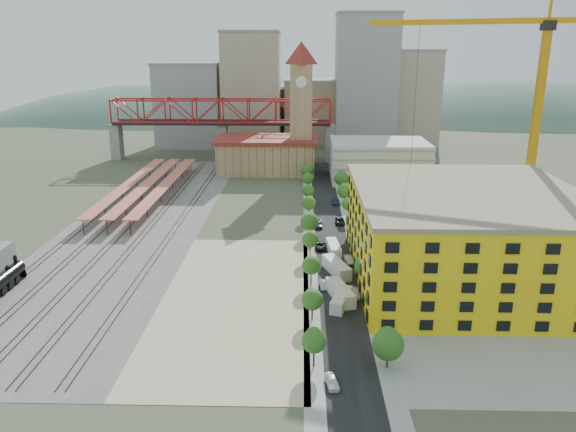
{
  "coord_description": "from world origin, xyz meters",
  "views": [
    {
      "loc": [
        8.53,
        -129.3,
        46.33
      ],
      "look_at": [
        5.49,
        -9.73,
        10.0
      ],
      "focal_mm": 35.0,
      "sensor_mm": 36.0,
      "label": 1
    }
  ],
  "objects_px": {
    "site_trailer_d": "(334,248)",
    "car_0": "(332,382)",
    "tower_crane": "(523,84)",
    "site_trailer_c": "(337,268)",
    "site_trailer_a": "(341,300)",
    "site_trailer_b": "(340,293)",
    "construction_building": "(465,235)",
    "clock_tower": "(301,96)"
  },
  "relations": [
    {
      "from": "site_trailer_d",
      "to": "car_0",
      "type": "bearing_deg",
      "value": -99.1
    },
    {
      "from": "tower_crane",
      "to": "site_trailer_d",
      "type": "relative_size",
      "value": 6.61
    },
    {
      "from": "site_trailer_d",
      "to": "site_trailer_c",
      "type": "bearing_deg",
      "value": -95.88
    },
    {
      "from": "site_trailer_c",
      "to": "site_trailer_d",
      "type": "bearing_deg",
      "value": 70.31
    },
    {
      "from": "site_trailer_a",
      "to": "car_0",
      "type": "xyz_separation_m",
      "value": [
        -3.0,
        -25.77,
        -0.5
      ]
    },
    {
      "from": "tower_crane",
      "to": "site_trailer_b",
      "type": "bearing_deg",
      "value": -137.7
    },
    {
      "from": "site_trailer_b",
      "to": "site_trailer_c",
      "type": "height_order",
      "value": "site_trailer_c"
    },
    {
      "from": "tower_crane",
      "to": "site_trailer_b",
      "type": "relative_size",
      "value": 6.08
    },
    {
      "from": "construction_building",
      "to": "site_trailer_c",
      "type": "distance_m",
      "value": 27.24
    },
    {
      "from": "site_trailer_a",
      "to": "site_trailer_d",
      "type": "xyz_separation_m",
      "value": [
        0.0,
        27.61,
        0.05
      ]
    },
    {
      "from": "clock_tower",
      "to": "site_trailer_d",
      "type": "xyz_separation_m",
      "value": [
        8.0,
        -86.62,
        -27.44
      ]
    },
    {
      "from": "clock_tower",
      "to": "tower_crane",
      "type": "height_order",
      "value": "tower_crane"
    },
    {
      "from": "clock_tower",
      "to": "tower_crane",
      "type": "relative_size",
      "value": 0.86
    },
    {
      "from": "construction_building",
      "to": "site_trailer_a",
      "type": "xyz_separation_m",
      "value": [
        -26.0,
        -14.23,
        -8.2
      ]
    },
    {
      "from": "site_trailer_a",
      "to": "clock_tower",
      "type": "bearing_deg",
      "value": 111.31
    },
    {
      "from": "clock_tower",
      "to": "construction_building",
      "type": "relative_size",
      "value": 1.03
    },
    {
      "from": "construction_building",
      "to": "site_trailer_a",
      "type": "height_order",
      "value": "construction_building"
    },
    {
      "from": "site_trailer_d",
      "to": "car_0",
      "type": "relative_size",
      "value": 2.22
    },
    {
      "from": "clock_tower",
      "to": "site_trailer_b",
      "type": "xyz_separation_m",
      "value": [
        8.0,
        -111.3,
        -27.33
      ]
    },
    {
      "from": "construction_building",
      "to": "site_trailer_c",
      "type": "bearing_deg",
      "value": 177.22
    },
    {
      "from": "site_trailer_a",
      "to": "site_trailer_b",
      "type": "relative_size",
      "value": 0.88
    },
    {
      "from": "construction_building",
      "to": "tower_crane",
      "type": "bearing_deg",
      "value": 57.02
    },
    {
      "from": "clock_tower",
      "to": "construction_building",
      "type": "distance_m",
      "value": 107.36
    },
    {
      "from": "site_trailer_b",
      "to": "site_trailer_d",
      "type": "xyz_separation_m",
      "value": [
        0.0,
        24.68,
        -0.11
      ]
    },
    {
      "from": "clock_tower",
      "to": "tower_crane",
      "type": "xyz_separation_m",
      "value": [
        53.58,
        -69.82,
        8.83
      ]
    },
    {
      "from": "clock_tower",
      "to": "car_0",
      "type": "bearing_deg",
      "value": -87.95
    },
    {
      "from": "car_0",
      "to": "construction_building",
      "type": "bearing_deg",
      "value": 44.56
    },
    {
      "from": "site_trailer_a",
      "to": "site_trailer_d",
      "type": "height_order",
      "value": "site_trailer_d"
    },
    {
      "from": "clock_tower",
      "to": "car_0",
      "type": "distance_m",
      "value": 142.85
    },
    {
      "from": "tower_crane",
      "to": "clock_tower",
      "type": "bearing_deg",
      "value": 127.5
    },
    {
      "from": "car_0",
      "to": "site_trailer_b",
      "type": "bearing_deg",
      "value": 74.54
    },
    {
      "from": "site_trailer_b",
      "to": "site_trailer_d",
      "type": "relative_size",
      "value": 1.09
    },
    {
      "from": "clock_tower",
      "to": "site_trailer_b",
      "type": "relative_size",
      "value": 5.2
    },
    {
      "from": "construction_building",
      "to": "site_trailer_c",
      "type": "relative_size",
      "value": 5.0
    },
    {
      "from": "clock_tower",
      "to": "site_trailer_c",
      "type": "xyz_separation_m",
      "value": [
        8.0,
        -98.73,
        -27.31
      ]
    },
    {
      "from": "tower_crane",
      "to": "site_trailer_c",
      "type": "height_order",
      "value": "tower_crane"
    },
    {
      "from": "site_trailer_b",
      "to": "site_trailer_c",
      "type": "bearing_deg",
      "value": 73.29
    },
    {
      "from": "clock_tower",
      "to": "site_trailer_c",
      "type": "bearing_deg",
      "value": -85.37
    },
    {
      "from": "site_trailer_c",
      "to": "site_trailer_d",
      "type": "height_order",
      "value": "site_trailer_c"
    },
    {
      "from": "site_trailer_a",
      "to": "construction_building",
      "type": "bearing_deg",
      "value": 45.99
    },
    {
      "from": "construction_building",
      "to": "site_trailer_d",
      "type": "relative_size",
      "value": 5.5
    },
    {
      "from": "site_trailer_a",
      "to": "site_trailer_b",
      "type": "height_order",
      "value": "site_trailer_b"
    }
  ]
}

